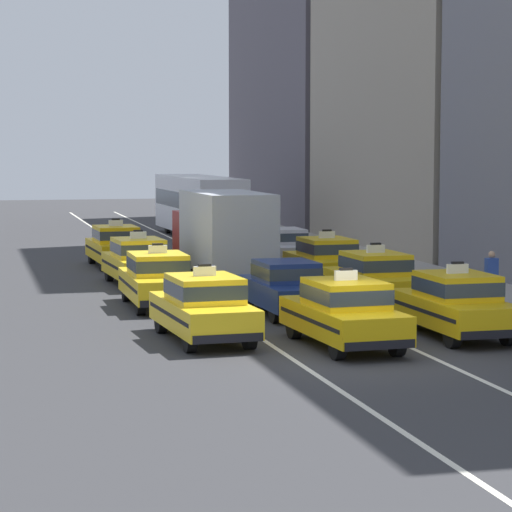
{
  "coord_description": "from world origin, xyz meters",
  "views": [
    {
      "loc": [
        -8.77,
        -25.35,
        4.93
      ],
      "look_at": [
        0.31,
        11.45,
        1.3
      ],
      "focal_mm": 82.17,
      "sensor_mm": 36.0,
      "label": 1
    }
  ],
  "objects_px": {
    "taxi_center_nearest": "(344,312)",
    "sedan_right_fifth": "(239,235)",
    "sedan_center_second": "(285,286)",
    "taxi_left_second": "(157,279)",
    "taxi_right_second": "(374,278)",
    "box_truck_center_third": "(222,233)",
    "bus_right_sixth": "(199,203)",
    "taxi_left_nearest": "(204,306)",
    "taxi_right_nearest": "(455,303)",
    "sedan_right_fourth": "(282,247)",
    "taxi_left_fourth": "(116,245)",
    "taxi_left_third": "(138,261)",
    "pedestrian_mid_block": "(492,279)",
    "taxi_right_third": "(326,260)"
  },
  "relations": [
    {
      "from": "sedan_center_second",
      "to": "bus_right_sixth",
      "type": "height_order",
      "value": "bus_right_sixth"
    },
    {
      "from": "taxi_left_fourth",
      "to": "sedan_right_fourth",
      "type": "xyz_separation_m",
      "value": [
        6.43,
        -1.86,
        -0.03
      ]
    },
    {
      "from": "taxi_left_fourth",
      "to": "taxi_center_nearest",
      "type": "bearing_deg",
      "value": -81.31
    },
    {
      "from": "taxi_right_third",
      "to": "pedestrian_mid_block",
      "type": "distance_m",
      "value": 7.94
    },
    {
      "from": "taxi_center_nearest",
      "to": "sedan_right_fifth",
      "type": "height_order",
      "value": "taxi_center_nearest"
    },
    {
      "from": "taxi_left_nearest",
      "to": "bus_right_sixth",
      "type": "relative_size",
      "value": 0.41
    },
    {
      "from": "taxi_center_nearest",
      "to": "taxi_right_nearest",
      "type": "height_order",
      "value": "same"
    },
    {
      "from": "box_truck_center_third",
      "to": "taxi_right_third",
      "type": "bearing_deg",
      "value": -21.53
    },
    {
      "from": "pedestrian_mid_block",
      "to": "taxi_left_fourth",
      "type": "bearing_deg",
      "value": 121.19
    },
    {
      "from": "taxi_right_second",
      "to": "pedestrian_mid_block",
      "type": "distance_m",
      "value": 3.52
    },
    {
      "from": "taxi_left_third",
      "to": "taxi_left_second",
      "type": "bearing_deg",
      "value": -92.13
    },
    {
      "from": "sedan_center_second",
      "to": "bus_right_sixth",
      "type": "bearing_deg",
      "value": 83.92
    },
    {
      "from": "taxi_right_nearest",
      "to": "pedestrian_mid_block",
      "type": "height_order",
      "value": "taxi_right_nearest"
    },
    {
      "from": "taxi_center_nearest",
      "to": "taxi_right_second",
      "type": "distance_m",
      "value": 7.35
    },
    {
      "from": "sedan_right_fourth",
      "to": "bus_right_sixth",
      "type": "distance_m",
      "value": 15.73
    },
    {
      "from": "sedan_center_second",
      "to": "taxi_right_second",
      "type": "distance_m",
      "value": 3.27
    },
    {
      "from": "box_truck_center_third",
      "to": "sedan_right_fourth",
      "type": "bearing_deg",
      "value": 53.1
    },
    {
      "from": "taxi_right_second",
      "to": "bus_right_sixth",
      "type": "relative_size",
      "value": 0.41
    },
    {
      "from": "taxi_left_nearest",
      "to": "taxi_left_fourth",
      "type": "bearing_deg",
      "value": 89.82
    },
    {
      "from": "sedan_right_fifth",
      "to": "bus_right_sixth",
      "type": "bearing_deg",
      "value": 89.56
    },
    {
      "from": "taxi_right_nearest",
      "to": "taxi_center_nearest",
      "type": "bearing_deg",
      "value": -166.63
    },
    {
      "from": "box_truck_center_third",
      "to": "taxi_right_third",
      "type": "distance_m",
      "value": 3.8
    },
    {
      "from": "taxi_right_second",
      "to": "taxi_left_third",
      "type": "bearing_deg",
      "value": 131.46
    },
    {
      "from": "sedan_center_second",
      "to": "taxi_left_fourth",
      "type": "bearing_deg",
      "value": 102.11
    },
    {
      "from": "taxi_left_nearest",
      "to": "taxi_left_second",
      "type": "relative_size",
      "value": 1.02
    },
    {
      "from": "taxi_left_third",
      "to": "sedan_right_fifth",
      "type": "relative_size",
      "value": 1.08
    },
    {
      "from": "taxi_left_nearest",
      "to": "pedestrian_mid_block",
      "type": "height_order",
      "value": "taxi_left_nearest"
    },
    {
      "from": "taxi_right_second",
      "to": "taxi_right_nearest",
      "type": "bearing_deg",
      "value": -89.05
    },
    {
      "from": "sedan_right_fourth",
      "to": "box_truck_center_third",
      "type": "bearing_deg",
      "value": -126.9
    },
    {
      "from": "taxi_left_nearest",
      "to": "taxi_left_fourth",
      "type": "distance_m",
      "value": 18.36
    },
    {
      "from": "taxi_right_nearest",
      "to": "sedan_center_second",
      "type": "bearing_deg",
      "value": 123.63
    },
    {
      "from": "box_truck_center_third",
      "to": "pedestrian_mid_block",
      "type": "distance_m",
      "value": 10.8
    },
    {
      "from": "taxi_right_nearest",
      "to": "sedan_right_fourth",
      "type": "bearing_deg",
      "value": 89.56
    },
    {
      "from": "taxi_left_nearest",
      "to": "pedestrian_mid_block",
      "type": "bearing_deg",
      "value": 18.57
    },
    {
      "from": "bus_right_sixth",
      "to": "pedestrian_mid_block",
      "type": "relative_size",
      "value": 6.86
    },
    {
      "from": "sedan_right_fifth",
      "to": "pedestrian_mid_block",
      "type": "bearing_deg",
      "value": -80.72
    },
    {
      "from": "taxi_center_nearest",
      "to": "pedestrian_mid_block",
      "type": "bearing_deg",
      "value": 38.15
    },
    {
      "from": "taxi_left_fourth",
      "to": "taxi_right_nearest",
      "type": "relative_size",
      "value": 1.01
    },
    {
      "from": "sedan_center_second",
      "to": "box_truck_center_third",
      "type": "xyz_separation_m",
      "value": [
        -0.14,
        8.05,
        0.93
      ]
    },
    {
      "from": "sedan_center_second",
      "to": "taxi_left_second",
      "type": "bearing_deg",
      "value": 143.57
    },
    {
      "from": "box_truck_center_third",
      "to": "bus_right_sixth",
      "type": "xyz_separation_m",
      "value": [
        3.16,
        20.3,
        0.04
      ]
    },
    {
      "from": "taxi_left_second",
      "to": "taxi_right_second",
      "type": "bearing_deg",
      "value": -12.12
    },
    {
      "from": "taxi_center_nearest",
      "to": "taxi_left_fourth",
      "type": "bearing_deg",
      "value": 98.69
    },
    {
      "from": "taxi_center_nearest",
      "to": "box_truck_center_third",
      "type": "relative_size",
      "value": 0.66
    },
    {
      "from": "taxi_left_nearest",
      "to": "taxi_left_second",
      "type": "bearing_deg",
      "value": 91.5
    },
    {
      "from": "sedan_right_fourth",
      "to": "sedan_right_fifth",
      "type": "relative_size",
      "value": 1.0
    },
    {
      "from": "box_truck_center_third",
      "to": "taxi_left_second",
      "type": "bearing_deg",
      "value": -119.79
    },
    {
      "from": "taxi_left_second",
      "to": "box_truck_center_third",
      "type": "xyz_separation_m",
      "value": [
        3.2,
        5.59,
        0.9
      ]
    },
    {
      "from": "taxi_left_nearest",
      "to": "taxi_right_third",
      "type": "height_order",
      "value": "same"
    },
    {
      "from": "box_truck_center_third",
      "to": "taxi_right_nearest",
      "type": "relative_size",
      "value": 1.53
    }
  ]
}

